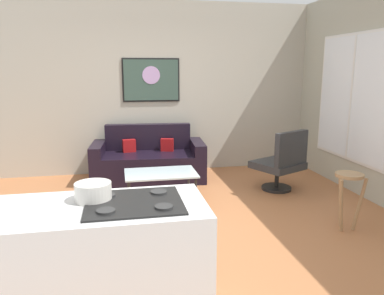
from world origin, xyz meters
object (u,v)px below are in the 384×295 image
(couch, at_px, (149,161))
(wall_painting, at_px, (151,80))
(mixing_bowl, at_px, (93,192))
(coffee_table, at_px, (161,175))
(bar_stool, at_px, (348,187))
(armchair, at_px, (282,162))

(couch, height_order, wall_painting, wall_painting)
(couch, relative_size, mixing_bowl, 7.68)
(coffee_table, height_order, bar_stool, bar_stool)
(wall_painting, bearing_deg, mixing_bowl, -100.58)
(bar_stool, height_order, wall_painting, wall_painting)
(armchair, height_order, bar_stool, armchair)
(couch, xyz_separation_m, mixing_bowl, (-0.62, -3.41, 0.66))
(armchair, relative_size, bar_stool, 1.40)
(coffee_table, bearing_deg, armchair, 7.07)
(armchair, xyz_separation_m, wall_painting, (-1.70, 1.43, 1.12))
(coffee_table, bearing_deg, mixing_bowl, -106.84)
(armchair, distance_m, mixing_bowl, 3.49)
(couch, relative_size, bar_stool, 2.83)
(wall_painting, bearing_deg, couch, -103.13)
(wall_painting, bearing_deg, bar_stool, -56.73)
(coffee_table, relative_size, wall_painting, 0.97)
(coffee_table, relative_size, armchair, 1.02)
(coffee_table, distance_m, armchair, 1.76)
(couch, xyz_separation_m, coffee_table, (0.06, -1.18, 0.10))
(coffee_table, bearing_deg, bar_stool, -31.46)
(coffee_table, relative_size, mixing_bowl, 3.89)
(mixing_bowl, bearing_deg, armchair, 45.26)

